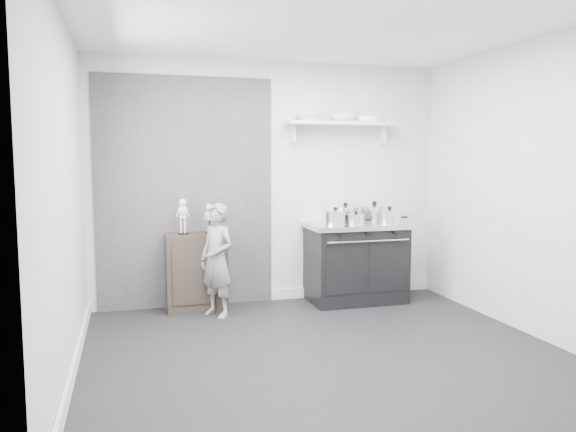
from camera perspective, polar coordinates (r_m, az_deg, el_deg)
The scene contains 16 objects.
ground at distance 4.90m, azimuth 3.53°, elevation -13.52°, with size 4.00×4.00×0.00m, color black.
room_shell at distance 4.74m, azimuth 2.04°, elevation 6.01°, with size 4.02×3.62×2.71m.
wall_shelf at distance 6.48m, azimuth 5.42°, elevation 9.25°, with size 1.30×0.26×0.24m.
stove at distance 6.44m, azimuth 6.90°, elevation -4.65°, with size 1.12×0.70×0.90m.
side_cabinet at distance 6.13m, azimuth -9.31°, elevation -5.61°, with size 0.64×0.37×0.83m, color black.
child at distance 5.82m, azimuth -7.23°, elevation -4.47°, with size 0.43×0.28×1.17m, color gray.
pot_front_left at distance 6.19m, azimuth 4.82°, elevation -0.16°, with size 0.33×0.25×0.20m.
pot_back_left at distance 6.47m, azimuth 5.85°, elevation 0.18°, with size 0.38×0.29×0.22m.
pot_back_right at distance 6.56m, azimuth 8.76°, elevation 0.26°, with size 0.42×0.34×0.24m.
pot_front_right at distance 6.35m, azimuth 10.28°, elevation -0.08°, with size 0.36×0.27×0.20m.
pot_front_center at distance 6.20m, azimuth 6.93°, elevation -0.35°, with size 0.28×0.20×0.15m.
skeleton_full at distance 6.02m, azimuth -10.64°, elevation 0.22°, with size 0.12×0.08×0.43m, color silver, non-canonical shape.
skeleton_torso at distance 6.06m, azimuth -8.00°, elevation -0.05°, with size 0.10×0.06×0.36m, color silver, non-canonical shape.
bowl_large at distance 6.35m, azimuth 2.21°, elevation 9.95°, with size 0.29×0.29×0.07m, color white.
bowl_small at distance 6.49m, azimuth 5.60°, elevation 9.90°, with size 0.27×0.27×0.08m, color white.
plate_stack at distance 6.61m, azimuth 8.10°, elevation 9.70°, with size 0.25×0.25×0.06m, color white.
Camera 1 is at (-1.55, -4.36, 1.64)m, focal length 35.00 mm.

